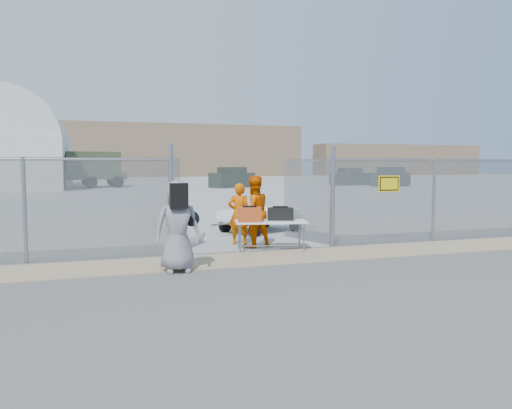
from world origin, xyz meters
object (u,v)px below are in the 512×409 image
object	(u,v)px
folding_table	(271,236)
security_worker_left	(239,214)
security_worker_right	(254,212)
utility_trailer	(260,220)
visitor	(178,226)

from	to	relation	value
folding_table	security_worker_left	distance (m)	1.24
security_worker_right	utility_trailer	distance (m)	2.84
folding_table	visitor	xyz separation A→B (m)	(-2.48, -1.67, 0.52)
folding_table	utility_trailer	bearing A→B (deg)	87.79
security_worker_left	utility_trailer	world-z (taller)	security_worker_left
security_worker_left	security_worker_right	bearing A→B (deg)	131.01
security_worker_left	visitor	world-z (taller)	visitor
visitor	utility_trailer	xyz separation A→B (m)	(3.27, 4.81, -0.51)
visitor	utility_trailer	world-z (taller)	visitor
folding_table	security_worker_right	world-z (taller)	security_worker_right
security_worker_left	utility_trailer	bearing A→B (deg)	-103.70
security_worker_left	utility_trailer	size ratio (longest dim) A/B	0.52
security_worker_right	utility_trailer	world-z (taller)	security_worker_right
security_worker_left	folding_table	bearing A→B (deg)	131.65
folding_table	utility_trailer	size ratio (longest dim) A/B	0.55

